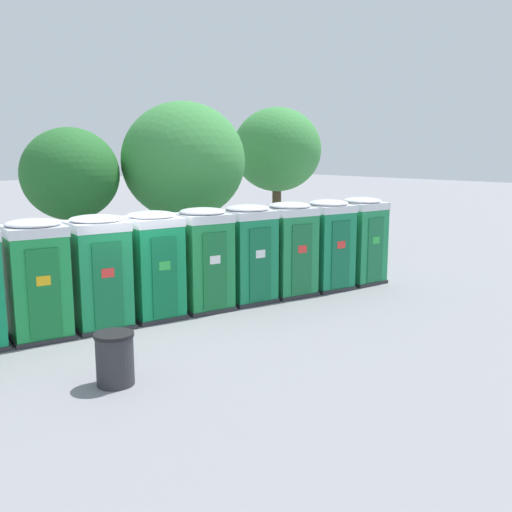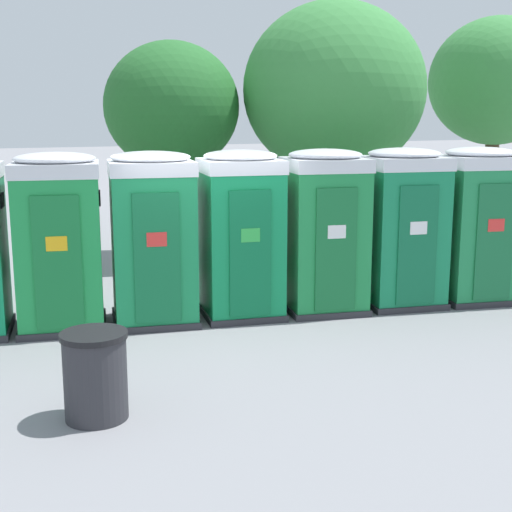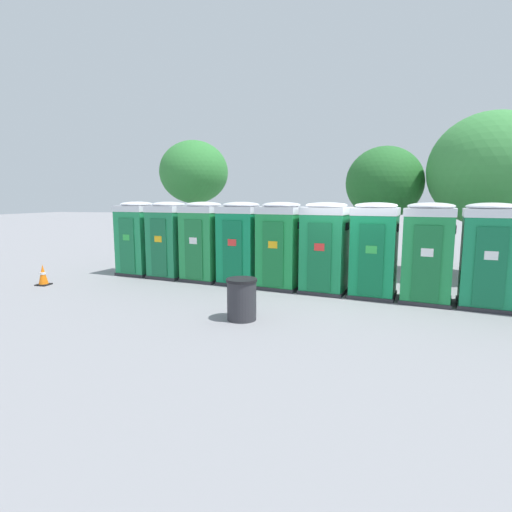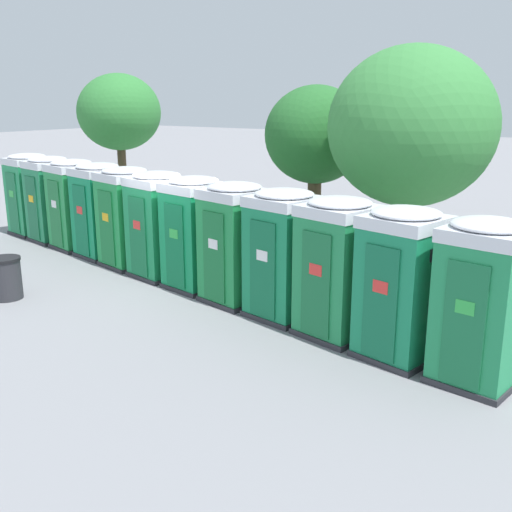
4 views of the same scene
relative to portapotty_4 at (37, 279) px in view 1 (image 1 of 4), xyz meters
name	(u,v)px [view 1 (image 1 of 4)]	position (x,y,z in m)	size (l,w,h in m)	color
ground_plane	(129,322)	(1.96, -0.36, -1.28)	(120.00, 120.00, 0.00)	gray
portapotty_4	(37,279)	(0.00, 0.00, 0.00)	(1.44, 1.43, 2.54)	#2D2D33
portapotty_5	(99,271)	(1.31, -0.24, 0.00)	(1.44, 1.41, 2.54)	#2D2D33
portapotty_6	(153,265)	(2.62, -0.46, 0.00)	(1.36, 1.38, 2.54)	#2D2D33
portapotty_7	(203,259)	(3.93, -0.72, 0.00)	(1.43, 1.42, 2.54)	#2D2D33
portapotty_8	(248,253)	(5.24, -0.92, 0.00)	(1.43, 1.41, 2.54)	#2D2D33
portapotty_9	(289,248)	(6.54, -1.20, 0.00)	(1.45, 1.43, 2.54)	#2D2D33
portapotty_10	(328,244)	(7.84, -1.49, 0.00)	(1.43, 1.43, 2.54)	#2D2D33
portapotty_11	(361,240)	(9.16, -1.70, 0.00)	(1.34, 1.36, 2.54)	#2D2D33
street_tree_0	(277,150)	(11.70, 4.12, 2.58)	(3.39, 3.39, 5.49)	#4C3826
street_tree_2	(70,175)	(3.09, 4.22, 1.90)	(2.81, 2.81, 4.55)	brown
street_tree_3	(183,162)	(6.24, 2.96, 2.26)	(3.81, 3.81, 5.37)	brown
trash_can	(115,359)	(-0.24, -3.35, -0.82)	(0.68, 0.68, 0.91)	#2D2D33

